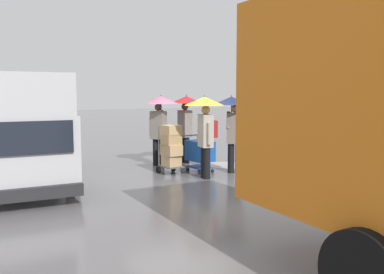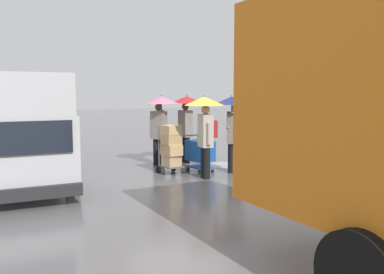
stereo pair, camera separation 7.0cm
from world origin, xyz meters
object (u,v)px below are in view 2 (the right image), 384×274
at_px(pedestrian_black_side, 186,113).
at_px(street_lamp, 358,86).
at_px(hand_dolly_boxes, 171,147).
at_px(pedestrian_far_side, 233,116).
at_px(cargo_van_parked_right, 18,137).
at_px(shopping_cart_vendor, 200,152).
at_px(pedestrian_pink_side, 205,118).
at_px(pedestrian_white_side, 160,114).

height_order(pedestrian_black_side, street_lamp, street_lamp).
xyz_separation_m(hand_dolly_boxes, pedestrian_far_side, (-1.58, 0.63, 0.82)).
relative_size(cargo_van_parked_right, pedestrian_far_side, 2.51).
xyz_separation_m(shopping_cart_vendor, pedestrian_black_side, (-0.38, -1.59, 1.02)).
xyz_separation_m(pedestrian_pink_side, street_lamp, (-3.23, 2.04, 0.80)).
bearing_deg(shopping_cart_vendor, pedestrian_white_side, -68.60).
bearing_deg(shopping_cart_vendor, pedestrian_black_side, -103.56).
height_order(cargo_van_parked_right, shopping_cart_vendor, cargo_van_parked_right).
height_order(shopping_cart_vendor, hand_dolly_boxes, hand_dolly_boxes).
relative_size(pedestrian_pink_side, pedestrian_white_side, 1.00).
relative_size(cargo_van_parked_right, hand_dolly_boxes, 4.02).
distance_m(hand_dolly_boxes, pedestrian_pink_side, 1.32).
distance_m(shopping_cart_vendor, pedestrian_white_side, 1.86).
height_order(cargo_van_parked_right, pedestrian_pink_side, cargo_van_parked_right).
height_order(cargo_van_parked_right, pedestrian_white_side, cargo_van_parked_right).
height_order(shopping_cart_vendor, pedestrian_black_side, pedestrian_black_side).
distance_m(shopping_cart_vendor, pedestrian_far_side, 1.35).
height_order(cargo_van_parked_right, pedestrian_black_side, cargo_van_parked_right).
relative_size(pedestrian_black_side, pedestrian_white_side, 1.00).
bearing_deg(hand_dolly_boxes, pedestrian_pink_side, 122.77).
distance_m(shopping_cart_vendor, hand_dolly_boxes, 0.87).
height_order(cargo_van_parked_right, hand_dolly_boxes, cargo_van_parked_right).
bearing_deg(cargo_van_parked_right, hand_dolly_boxes, 173.85).
bearing_deg(pedestrian_pink_side, pedestrian_black_side, -105.71).
relative_size(shopping_cart_vendor, street_lamp, 0.27).
xyz_separation_m(pedestrian_pink_side, pedestrian_black_side, (-0.66, -2.35, 0.01)).
relative_size(shopping_cart_vendor, pedestrian_far_side, 0.49).
bearing_deg(pedestrian_white_side, cargo_van_parked_right, 12.89).
bearing_deg(cargo_van_parked_right, pedestrian_far_side, 169.04).
relative_size(hand_dolly_boxes, pedestrian_white_side, 0.62).
relative_size(hand_dolly_boxes, pedestrian_black_side, 0.62).
bearing_deg(pedestrian_far_side, pedestrian_pink_side, 13.13).
bearing_deg(street_lamp, pedestrian_white_side, -50.38).
height_order(cargo_van_parked_right, pedestrian_far_side, cargo_van_parked_right).
bearing_deg(pedestrian_far_side, pedestrian_white_side, -56.46).
distance_m(pedestrian_pink_side, street_lamp, 3.90).
relative_size(cargo_van_parked_right, pedestrian_pink_side, 2.51).
xyz_separation_m(cargo_van_parked_right, pedestrian_black_side, (-5.03, -1.07, 0.41)).
distance_m(pedestrian_pink_side, pedestrian_far_side, 1.05).
bearing_deg(pedestrian_pink_side, shopping_cart_vendor, -110.00).
height_order(shopping_cart_vendor, pedestrian_white_side, pedestrian_white_side).
relative_size(hand_dolly_boxes, pedestrian_far_side, 0.62).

